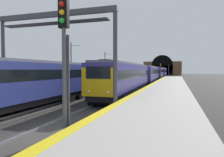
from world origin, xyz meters
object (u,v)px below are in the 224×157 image
(railway_signal_far, at_px, (169,70))
(overhead_signal_gantry, at_px, (54,36))
(railway_signal_near, at_px, (64,61))
(catenary_mast_near, at_px, (105,66))
(railway_signal_mid, at_px, (160,71))
(catenary_mast_far, at_px, (71,64))
(train_main_approaching, at_px, (154,73))
(train_adjacent_platform, at_px, (78,78))

(railway_signal_far, height_order, overhead_signal_gantry, overhead_signal_gantry)
(railway_signal_near, relative_size, catenary_mast_near, 0.73)
(railway_signal_mid, distance_m, railway_signal_far, 49.35)
(railway_signal_far, distance_m, catenary_mast_far, 70.19)
(railway_signal_mid, height_order, railway_signal_far, railway_signal_far)
(railway_signal_near, bearing_deg, railway_signal_mid, -180.00)
(railway_signal_near, distance_m, catenary_mast_far, 30.02)
(train_main_approaching, bearing_deg, railway_signal_near, 1.15)
(railway_signal_near, height_order, catenary_mast_near, catenary_mast_near)
(train_main_approaching, distance_m, railway_signal_mid, 2.77)
(train_main_approaching, height_order, railway_signal_near, railway_signal_near)
(train_adjacent_platform, bearing_deg, railway_signal_near, 26.06)
(catenary_mast_far, bearing_deg, railway_signal_near, -151.65)
(train_main_approaching, xyz_separation_m, catenary_mast_far, (-21.33, 12.41, 1.87))
(overhead_signal_gantry, bearing_deg, railway_signal_mid, -6.14)
(railway_signal_far, distance_m, overhead_signal_gantry, 89.42)
(overhead_signal_gantry, xyz_separation_m, catenary_mast_near, (38.68, 9.95, -1.48))
(train_main_approaching, relative_size, catenary_mast_near, 10.37)
(railway_signal_far, distance_m, catenary_mast_near, 52.58)
(railway_signal_near, relative_size, overhead_signal_gantry, 0.61)
(train_main_approaching, distance_m, railway_signal_near, 47.79)
(train_adjacent_platform, xyz_separation_m, catenary_mast_far, (12.20, 7.50, 1.92))
(train_main_approaching, height_order, catenary_mast_far, catenary_mast_far)
(train_adjacent_platform, height_order, catenary_mast_far, catenary_mast_far)
(train_main_approaching, relative_size, railway_signal_mid, 17.00)
(overhead_signal_gantry, bearing_deg, train_adjacent_platform, 16.36)
(railway_signal_near, xyz_separation_m, catenary_mast_near, (44.54, 14.24, 0.57))
(railway_signal_mid, bearing_deg, catenary_mast_far, -36.34)
(railway_signal_far, bearing_deg, railway_signal_near, 0.00)
(train_adjacent_platform, height_order, railway_signal_near, railway_signal_near)
(train_adjacent_platform, distance_m, railway_signal_far, 81.21)
(train_main_approaching, distance_m, overhead_signal_gantry, 42.09)
(railway_signal_near, bearing_deg, train_main_approaching, -177.79)
(catenary_mast_near, xyz_separation_m, catenary_mast_far, (-18.12, 0.01, 0.10))
(railway_signal_far, height_order, catenary_mast_far, catenary_mast_far)
(railway_signal_near, height_order, catenary_mast_far, catenary_mast_far)
(train_main_approaching, xyz_separation_m, railway_signal_mid, (-1.95, -1.84, 0.67))
(railway_signal_mid, bearing_deg, overhead_signal_gantry, -6.14)
(train_main_approaching, bearing_deg, catenary_mast_near, -76.57)
(overhead_signal_gantry, bearing_deg, catenary_mast_far, 25.83)
(railway_signal_mid, distance_m, catenary_mast_near, 14.34)
(overhead_signal_gantry, bearing_deg, catenary_mast_near, 14.42)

